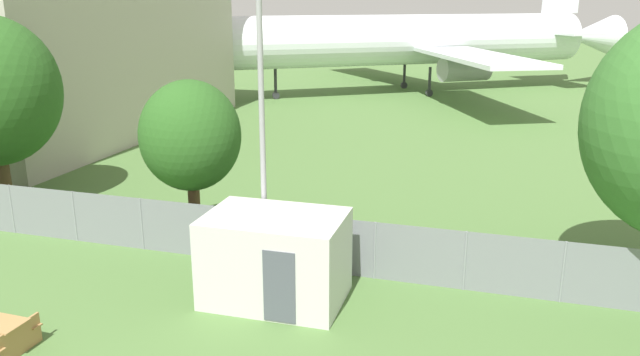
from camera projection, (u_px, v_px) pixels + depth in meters
perimeter_fence at (214, 232)px, 19.34m from camera, size 56.07×0.07×1.74m
airplane at (405, 40)px, 52.21m from camera, size 37.30×30.56×12.66m
portable_cabin at (275, 258)px, 16.61m from camera, size 3.68×2.54×2.39m
tree_near_hangar at (190, 136)px, 19.91m from camera, size 3.25×3.25×5.42m
light_mast at (261, 101)px, 17.00m from camera, size 0.44×0.44×8.54m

